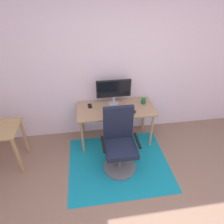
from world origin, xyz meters
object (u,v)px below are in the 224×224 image
at_px(cell_phone, 90,106).
at_px(office_chair, 119,146).
at_px(desk, 116,112).
at_px(coffee_cup, 143,101).
at_px(computer_mouse, 134,111).
at_px(keyboard, 117,113).
at_px(monitor, 114,90).

relative_size(cell_phone, office_chair, 0.13).
relative_size(desk, coffee_cup, 13.20).
bearing_deg(desk, computer_mouse, -29.97).
relative_size(computer_mouse, cell_phone, 0.74).
xyz_separation_m(keyboard, cell_phone, (-0.43, 0.29, -0.00)).
xyz_separation_m(computer_mouse, cell_phone, (-0.71, 0.29, -0.01)).
height_order(coffee_cup, cell_phone, coffee_cup).
bearing_deg(cell_phone, coffee_cup, -7.31).
xyz_separation_m(monitor, office_chair, (-0.03, -0.79, -0.55)).
bearing_deg(desk, keyboard, -90.72).
bearing_deg(office_chair, keyboard, 84.73).
height_order(keyboard, cell_phone, keyboard).
distance_m(keyboard, computer_mouse, 0.28).
xyz_separation_m(computer_mouse, coffee_cup, (0.23, 0.25, 0.03)).
bearing_deg(computer_mouse, desk, 150.03).
height_order(monitor, computer_mouse, monitor).
xyz_separation_m(desk, coffee_cup, (0.51, 0.09, 0.13)).
height_order(computer_mouse, coffee_cup, coffee_cup).
bearing_deg(keyboard, desk, 89.28).
bearing_deg(keyboard, cell_phone, 145.84).
bearing_deg(cell_phone, monitor, -0.29).
bearing_deg(monitor, desk, -86.15).
height_order(keyboard, coffee_cup, coffee_cup).
bearing_deg(cell_phone, desk, -21.29).
distance_m(coffee_cup, office_chair, 0.96).
relative_size(desk, keyboard, 3.08).
bearing_deg(keyboard, office_chair, -94.75).
height_order(computer_mouse, cell_phone, computer_mouse).
distance_m(computer_mouse, coffee_cup, 0.34).
xyz_separation_m(desk, office_chair, (-0.04, -0.63, -0.20)).
distance_m(desk, monitor, 0.39).
distance_m(monitor, coffee_cup, 0.57).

